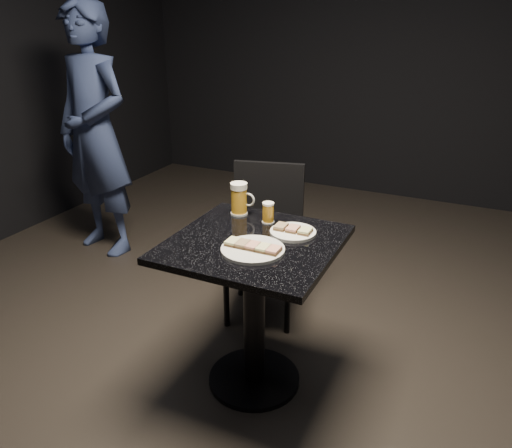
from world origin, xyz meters
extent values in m
plane|color=black|center=(0.00, 0.00, 0.00)|extent=(6.00, 6.00, 0.00)
plane|color=black|center=(0.00, 3.00, 1.50)|extent=(5.00, 0.00, 5.00)
cylinder|color=silver|center=(0.04, -0.09, 0.76)|extent=(0.26, 0.26, 0.01)
cylinder|color=white|center=(0.12, 0.14, 0.76)|extent=(0.20, 0.20, 0.01)
imported|color=navy|center=(-1.65, 0.89, 0.87)|extent=(0.70, 0.52, 1.75)
cylinder|color=black|center=(0.00, 0.00, 0.01)|extent=(0.44, 0.44, 0.03)
cylinder|color=black|center=(0.00, 0.00, 0.37)|extent=(0.10, 0.10, 0.69)
cube|color=black|center=(0.00, 0.00, 0.73)|extent=(0.70, 0.70, 0.03)
cylinder|color=silver|center=(-0.20, 0.24, 0.76)|extent=(0.08, 0.08, 0.01)
cylinder|color=gold|center=(-0.20, 0.24, 0.82)|extent=(0.08, 0.08, 0.12)
cylinder|color=white|center=(-0.20, 0.24, 0.89)|extent=(0.08, 0.08, 0.03)
torus|color=silver|center=(-0.15, 0.26, 0.82)|extent=(0.07, 0.01, 0.07)
cylinder|color=silver|center=(-0.03, 0.21, 0.75)|extent=(0.06, 0.06, 0.01)
cylinder|color=orange|center=(-0.03, 0.21, 0.80)|extent=(0.05, 0.05, 0.08)
cylinder|color=white|center=(-0.03, 0.21, 0.84)|extent=(0.05, 0.05, 0.01)
cube|color=black|center=(-0.21, 0.56, 0.45)|extent=(0.49, 0.49, 0.04)
cylinder|color=black|center=(-0.34, 0.35, 0.21)|extent=(0.03, 0.03, 0.43)
cylinder|color=black|center=(-0.01, 0.44, 0.21)|extent=(0.03, 0.03, 0.43)
cylinder|color=black|center=(-0.42, 0.69, 0.21)|extent=(0.03, 0.03, 0.43)
cylinder|color=black|center=(-0.09, 0.77, 0.21)|extent=(0.03, 0.03, 0.43)
cube|color=black|center=(-0.26, 0.74, 0.67)|extent=(0.40, 0.13, 0.41)
cube|color=#4C3521|center=(-0.05, -0.09, 0.77)|extent=(0.05, 0.07, 0.01)
cube|color=#D1D184|center=(-0.05, -0.09, 0.78)|extent=(0.05, 0.07, 0.01)
cube|color=#4C3521|center=(-0.01, -0.09, 0.77)|extent=(0.05, 0.07, 0.01)
cube|color=#8C7251|center=(-0.01, -0.09, 0.78)|extent=(0.05, 0.07, 0.01)
cube|color=#4C3521|center=(0.04, -0.09, 0.77)|extent=(0.05, 0.07, 0.01)
cube|color=tan|center=(0.04, -0.09, 0.78)|extent=(0.05, 0.07, 0.01)
cube|color=#4C3521|center=(0.09, -0.09, 0.77)|extent=(0.05, 0.07, 0.01)
cube|color=#D1D184|center=(0.09, -0.09, 0.78)|extent=(0.05, 0.07, 0.01)
cube|color=#4C3521|center=(0.13, -0.09, 0.77)|extent=(0.05, 0.07, 0.01)
cube|color=tan|center=(0.13, -0.09, 0.78)|extent=(0.05, 0.07, 0.01)
cube|color=#4C3521|center=(0.07, 0.14, 0.77)|extent=(0.05, 0.07, 0.01)
cube|color=#8C7251|center=(0.07, 0.14, 0.78)|extent=(0.05, 0.07, 0.01)
cube|color=#4C3521|center=(0.12, 0.14, 0.77)|extent=(0.05, 0.07, 0.01)
cube|color=tan|center=(0.12, 0.14, 0.78)|extent=(0.05, 0.07, 0.01)
cube|color=#4C3521|center=(0.18, 0.14, 0.77)|extent=(0.05, 0.07, 0.01)
cube|color=#D1D184|center=(0.18, 0.14, 0.78)|extent=(0.05, 0.07, 0.01)
camera|label=1|loc=(0.83, -1.75, 1.65)|focal=35.00mm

